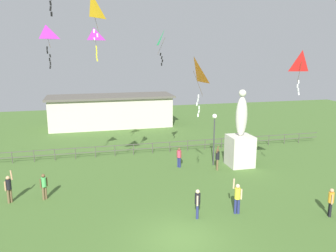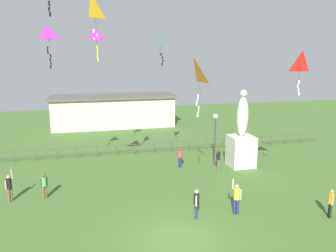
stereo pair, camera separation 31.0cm
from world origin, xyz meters
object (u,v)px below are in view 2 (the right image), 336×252
Objects in this scene: statue_monument at (241,143)px; person_3 at (218,158)px; person_2 at (9,186)px; person_6 at (44,184)px; person_1 at (180,156)px; lamppost at (215,128)px; person_5 at (237,197)px; person_4 at (196,202)px; kite_3 at (47,35)px; kite_2 at (165,39)px; person_0 at (331,201)px; kite_1 at (193,72)px; kite_0 at (95,36)px; kite_4 at (91,7)px; kite_6 at (302,63)px.

statue_monument reaches higher than person_3.
person_6 is (1.94, -0.01, -0.05)m from person_2.
person_1 is 0.80× the size of person_2.
lamppost is 8.37m from person_5.
kite_3 is (-7.51, 5.92, 8.71)m from person_4.
person_4 is 0.81× the size of person_5.
person_1 is 12.59m from kite_3.
person_3 is 7.89m from person_4.
kite_2 is at bearing -166.03° from lamppost.
kite_1 reaches higher than person_0.
person_4 is 1.01× the size of person_6.
person_0 is 0.71× the size of kite_0.
lamppost is at bearing 13.83° from person_2.
kite_3 is (-11.52, -2.00, 6.64)m from lamppost.
statue_monument is 2.29m from person_3.
kite_0 is (3.49, 4.47, 8.84)m from person_6.
kite_3 is at bearing 155.37° from kite_1.
kite_3 is (-13.47, -1.45, 7.82)m from statue_monument.
person_6 is (-8.14, 4.45, -0.01)m from person_4.
kite_1 is (-6.57, 3.81, 6.66)m from person_0.
person_0 is (1.03, -8.89, -0.90)m from statue_monument.
kite_4 is at bearing -41.70° from kite_3.
kite_4 reaches higher than person_3.
person_2 is at bearing -166.17° from lamppost.
person_0 is 0.64× the size of kite_6.
lamppost is at bearing 77.66° from person_5.
person_3 is at bearing -166.01° from statue_monument.
person_0 is 11.21m from person_1.
kite_0 reaches higher than person_2.
kite_4 is at bearing -92.79° from kite_0.
person_1 is 0.96× the size of person_4.
person_2 is 14.18m from person_3.
person_1 is at bearing 124.49° from kite_6.
kite_6 is (2.22, -7.01, 5.10)m from lamppost.
person_1 is at bearing -7.70° from kite_0.
person_3 is 8.76m from kite_1.
person_6 is 0.64× the size of kite_6.
person_1 is at bearing 81.65° from kite_1.
person_5 is at bearing -19.91° from person_2.
person_1 is at bearing 120.66° from person_0.
kite_3 is (-7.39, -0.98, 0.09)m from kite_2.
person_1 is (-5.72, 9.64, -0.02)m from person_0.
kite_6 reaches higher than lamppost.
person_0 is 0.64× the size of kite_3.
lamppost is at bearing 13.97° from kite_2.
person_3 is at bearing 110.26° from person_0.
person_2 is at bearing 179.80° from person_6.
person_2 is 12.59m from kite_1.
kite_4 is (-5.33, 1.32, 3.46)m from kite_1.
kite_4 is (-11.90, 5.13, 10.12)m from person_0.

